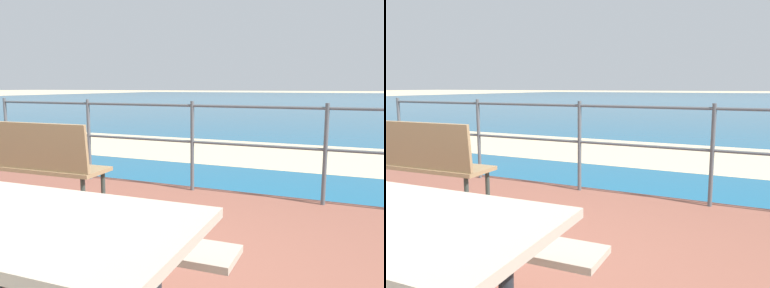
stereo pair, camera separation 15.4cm
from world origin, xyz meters
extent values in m
cube|color=#145B84|center=(0.00, 40.00, 0.01)|extent=(90.00, 90.00, 0.01)
cube|color=beige|center=(0.00, 5.61, 0.01)|extent=(54.00, 2.97, 0.01)
cube|color=tan|center=(0.47, -0.09, 0.50)|extent=(1.63, 0.30, 0.04)
cube|color=#8C704C|center=(-1.08, 1.06, 0.53)|extent=(1.58, 0.46, 0.04)
cube|color=#8C704C|center=(-1.07, 0.88, 0.76)|extent=(1.57, 0.12, 0.42)
cylinder|color=#2D3833|center=(-0.38, 1.23, 0.29)|extent=(0.04, 0.04, 0.47)
cylinder|color=#2D3833|center=(-0.37, 0.93, 0.29)|extent=(0.04, 0.04, 0.47)
cylinder|color=#4C5156|center=(-2.95, 2.45, 0.59)|extent=(0.04, 0.04, 1.05)
cylinder|color=#4C5156|center=(-1.48, 2.45, 0.59)|extent=(0.04, 0.04, 1.05)
cylinder|color=#4C5156|center=(0.00, 2.45, 0.59)|extent=(0.04, 0.04, 1.05)
cylinder|color=#4C5156|center=(1.48, 2.45, 0.59)|extent=(0.04, 0.04, 1.05)
cylinder|color=#4C5156|center=(0.00, 2.45, 1.06)|extent=(5.90, 0.03, 0.03)
cylinder|color=#4C5156|center=(0.00, 2.45, 0.64)|extent=(5.90, 0.03, 0.03)
camera|label=1|loc=(1.74, -1.67, 1.27)|focal=36.27mm
camera|label=2|loc=(1.88, -1.60, 1.27)|focal=36.27mm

